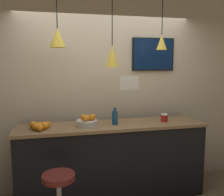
% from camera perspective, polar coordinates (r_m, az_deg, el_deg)
% --- Properties ---
extents(back_wall, '(8.00, 0.06, 2.90)m').
position_cam_1_polar(back_wall, '(3.67, -1.48, 2.06)').
color(back_wall, beige).
rests_on(back_wall, ground_plane).
extents(service_counter, '(2.52, 0.60, 1.02)m').
position_cam_1_polar(service_counter, '(3.51, -0.00, -14.05)').
color(service_counter, black).
rests_on(service_counter, ground_plane).
extents(fruit_bowl, '(0.27, 0.27, 0.16)m').
position_cam_1_polar(fruit_bowl, '(3.24, -5.65, -5.36)').
color(fruit_bowl, beige).
rests_on(fruit_bowl, service_counter).
extents(orange_pile, '(0.26, 0.25, 0.09)m').
position_cam_1_polar(orange_pile, '(3.22, -16.29, -6.11)').
color(orange_pile, orange).
rests_on(orange_pile, service_counter).
extents(juice_bottle, '(0.08, 0.08, 0.23)m').
position_cam_1_polar(juice_bottle, '(3.30, 0.66, -4.43)').
color(juice_bottle, navy).
rests_on(juice_bottle, service_counter).
extents(spread_jar, '(0.10, 0.10, 0.11)m').
position_cam_1_polar(spread_jar, '(3.55, 11.84, -4.44)').
color(spread_jar, red).
rests_on(spread_jar, service_counter).
extents(pendant_lamp_left, '(0.20, 0.20, 0.79)m').
position_cam_1_polar(pendant_lamp_left, '(3.17, -12.36, 13.30)').
color(pendant_lamp_left, black).
extents(pendant_lamp_middle, '(0.17, 0.17, 1.02)m').
position_cam_1_polar(pendant_lamp_middle, '(3.24, 0.04, 9.58)').
color(pendant_lamp_middle, black).
extents(pendant_lamp_right, '(0.14, 0.14, 0.80)m').
position_cam_1_polar(pendant_lamp_right, '(3.48, 11.29, 12.48)').
color(pendant_lamp_right, black).
extents(mounted_tv, '(0.65, 0.04, 0.48)m').
position_cam_1_polar(mounted_tv, '(3.82, 9.39, 9.80)').
color(mounted_tv, black).
extents(hanging_menu_board, '(0.24, 0.01, 0.17)m').
position_cam_1_polar(hanging_menu_board, '(3.09, 3.98, 3.49)').
color(hanging_menu_board, silver).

